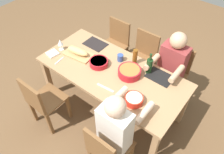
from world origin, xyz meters
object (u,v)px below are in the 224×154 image
(chair_far_left, at_px, (116,42))
(chair_far_right, at_px, (174,70))
(chair_near_left, at_px, (42,101))
(serving_bowl_fruit, at_px, (129,72))
(cutting_board, at_px, (78,54))
(beer_bottle, at_px, (135,57))
(chair_near_right, at_px, (106,150))
(diner_far_right, at_px, (171,66))
(serving_bowl_salad, at_px, (99,62))
(napkin_stack, at_px, (53,54))
(dining_table, at_px, (112,75))
(chair_far_center, at_px, (143,55))
(diner_near_right, at_px, (117,127))
(cup_far_center, at_px, (120,58))
(wine_bottle, at_px, (149,66))
(bread_loaf, at_px, (78,51))
(serving_bowl_pasta, at_px, (134,99))
(wine_glass, at_px, (60,43))

(chair_far_left, relative_size, chair_far_right, 1.00)
(chair_near_left, height_order, serving_bowl_fruit, chair_near_left)
(cutting_board, height_order, beer_bottle, beer_bottle)
(chair_near_right, xyz_separation_m, chair_far_right, (0.00, 1.53, 0.00))
(serving_bowl_fruit, bearing_deg, diner_far_right, 57.78)
(serving_bowl_salad, distance_m, napkin_stack, 0.68)
(serving_bowl_fruit, distance_m, napkin_stack, 1.10)
(dining_table, bearing_deg, chair_far_center, 90.00)
(diner_near_right, bearing_deg, chair_far_left, 128.08)
(diner_far_right, xyz_separation_m, chair_far_center, (-0.53, 0.18, -0.21))
(chair_near_left, bearing_deg, chair_far_right, 55.41)
(diner_far_right, relative_size, beer_bottle, 5.45)
(diner_far_right, xyz_separation_m, beer_bottle, (-0.39, -0.29, 0.15))
(chair_far_center, bearing_deg, chair_near_left, -109.02)
(diner_far_right, relative_size, cutting_board, 3.00)
(cup_far_center, distance_m, napkin_stack, 0.93)
(cutting_board, xyz_separation_m, cup_far_center, (0.52, 0.26, 0.04))
(wine_bottle, bearing_deg, napkin_stack, -156.87)
(chair_far_center, bearing_deg, diner_far_right, -19.18)
(diner_far_right, bearing_deg, bread_loaf, -150.24)
(chair_far_left, relative_size, diner_far_right, 0.71)
(chair_far_left, height_order, napkin_stack, chair_far_left)
(chair_far_center, distance_m, napkin_stack, 1.34)
(chair_far_left, height_order, chair_far_right, same)
(dining_table, relative_size, bread_loaf, 6.00)
(serving_bowl_salad, relative_size, serving_bowl_pasta, 1.18)
(chair_far_left, height_order, serving_bowl_pasta, chair_far_left)
(dining_table, relative_size, cutting_board, 4.80)
(bread_loaf, relative_size, wine_bottle, 1.10)
(serving_bowl_fruit, bearing_deg, chair_near_right, -69.44)
(serving_bowl_pasta, distance_m, cutting_board, 1.07)
(chair_far_right, relative_size, serving_bowl_fruit, 2.99)
(chair_far_center, bearing_deg, cup_far_center, -94.04)
(beer_bottle, bearing_deg, serving_bowl_pasta, -56.50)
(beer_bottle, bearing_deg, bread_loaf, -154.42)
(diner_near_right, relative_size, chair_far_right, 1.41)
(dining_table, bearing_deg, cutting_board, -176.09)
(diner_near_right, xyz_separation_m, bread_loaf, (-1.08, 0.54, 0.11))
(wine_glass, height_order, napkin_stack, wine_glass)
(diner_near_right, bearing_deg, chair_far_center, 111.39)
(chair_near_right, bearing_deg, wine_bottle, 98.71)
(wine_glass, relative_size, napkin_stack, 1.19)
(chair_far_left, relative_size, bread_loaf, 2.66)
(chair_near_right, bearing_deg, chair_far_left, 124.59)
(chair_far_right, bearing_deg, serving_bowl_fruit, -114.78)
(chair_far_center, xyz_separation_m, bread_loaf, (-0.56, -0.80, 0.32))
(chair_near_left, xyz_separation_m, serving_bowl_salad, (0.32, 0.75, 0.30))
(cutting_board, xyz_separation_m, bread_loaf, (0.00, 0.00, 0.06))
(diner_far_right, height_order, wine_glass, diner_far_right)
(diner_near_right, height_order, wine_glass, diner_near_right)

